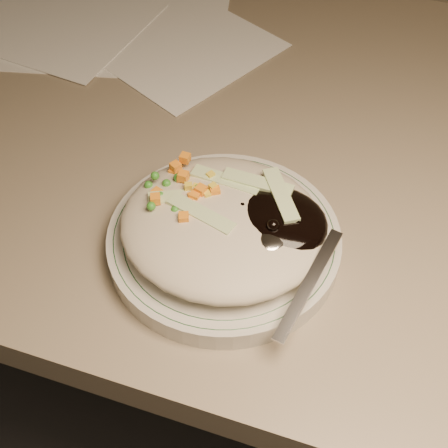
% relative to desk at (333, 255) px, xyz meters
% --- Properties ---
extents(desk, '(1.40, 0.70, 0.74)m').
position_rel_desk_xyz_m(desk, '(0.00, 0.00, 0.00)').
color(desk, '#80725D').
rests_on(desk, ground).
extents(plate, '(0.22, 0.22, 0.02)m').
position_rel_desk_xyz_m(plate, '(-0.10, -0.19, 0.21)').
color(plate, beige).
rests_on(plate, desk).
extents(plate_rim, '(0.21, 0.21, 0.00)m').
position_rel_desk_xyz_m(plate_rim, '(-0.10, -0.19, 0.22)').
color(plate_rim, '#144723').
rests_on(plate_rim, plate).
extents(meal, '(0.20, 0.19, 0.05)m').
position_rel_desk_xyz_m(meal, '(-0.09, -0.19, 0.24)').
color(meal, '#B8AE95').
rests_on(meal, plate).
extents(papers, '(0.52, 0.32, 0.00)m').
position_rel_desk_xyz_m(papers, '(-0.38, 0.13, 0.20)').
color(papers, white).
rests_on(papers, desk).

